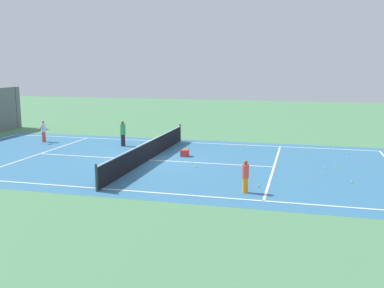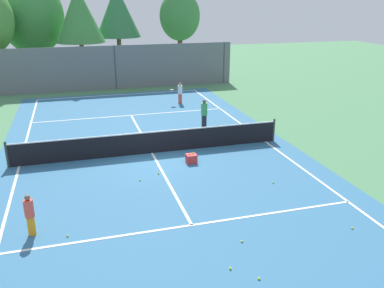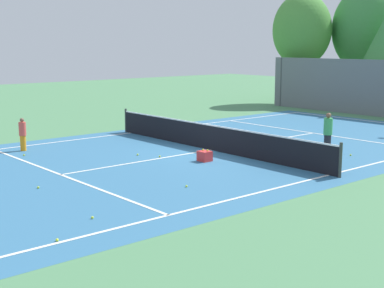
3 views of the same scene
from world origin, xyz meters
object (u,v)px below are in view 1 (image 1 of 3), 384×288
tennis_ball_0 (301,163)px  tennis_ball_12 (196,167)px  player_0 (123,133)px  tennis_ball_6 (124,143)px  tennis_ball_8 (324,168)px  player_2 (43,131)px  tennis_ball_7 (330,149)px  tennis_ball_5 (243,150)px  tennis_ball_10 (352,182)px  player_1 (245,176)px  tennis_ball_2 (133,148)px  tennis_ball_4 (258,186)px  tennis_ball_11 (306,150)px  tennis_ball_3 (192,163)px  tennis_ball_9 (336,166)px  ball_crate (185,153)px  tennis_ball_1 (348,153)px

tennis_ball_0 → tennis_ball_12: same height
player_0 → tennis_ball_6: (0.84, 0.29, -0.76)m
tennis_ball_8 → player_0: bearing=75.5°
player_2 → tennis_ball_7: 17.78m
tennis_ball_6 → tennis_ball_5: bearing=-93.4°
tennis_ball_10 → player_1: bearing=121.7°
player_2 → tennis_ball_12: (-4.43, -11.17, -0.68)m
tennis_ball_2 → tennis_ball_6: bearing=39.9°
tennis_ball_7 → tennis_ball_10: (-7.44, -0.50, 0.00)m
tennis_ball_4 → tennis_ball_11: (8.17, -1.91, 0.00)m
tennis_ball_6 → player_0: bearing=-161.1°
player_2 → tennis_ball_8: 17.44m
tennis_ball_10 → tennis_ball_6: bearing=64.3°
player_2 → tennis_ball_2: 6.49m
player_2 → tennis_ball_3: bearing=-108.7°
tennis_ball_0 → tennis_ball_4: size_ratio=1.00×
tennis_ball_9 → tennis_ball_2: bearing=80.5°
tennis_ball_3 → player_2: bearing=71.3°
tennis_ball_11 → player_2: bearing=93.8°
tennis_ball_6 → tennis_ball_8: 12.51m
tennis_ball_6 → tennis_ball_12: bearing=-131.0°
player_0 → tennis_ball_4: player_0 is taller
tennis_ball_9 → tennis_ball_10: size_ratio=1.00×
tennis_ball_8 → player_1: bearing=147.6°
tennis_ball_2 → tennis_ball_4: (-6.39, -7.99, 0.00)m
player_1 → tennis_ball_5: 8.46m
tennis_ball_11 → tennis_ball_12: size_ratio=1.00×
tennis_ball_9 → tennis_ball_8: bearing=133.2°
player_0 → tennis_ball_6: bearing=18.9°
player_0 → player_2: 5.53m
player_0 → tennis_ball_10: bearing=-113.1°
ball_crate → tennis_ball_7: ball_crate is taller
player_1 → tennis_ball_8: player_1 is taller
player_0 → tennis_ball_11: (1.20, -10.80, -0.76)m
player_2 → tennis_ball_5: (0.29, -12.76, -0.68)m
tennis_ball_0 → player_2: bearing=81.7°
player_2 → tennis_ball_5: 12.78m
tennis_ball_8 → tennis_ball_9: (0.53, -0.57, 0.00)m
tennis_ball_1 → tennis_ball_8: bearing=160.6°
tennis_ball_1 → tennis_ball_5: size_ratio=1.00×
tennis_ball_2 → tennis_ball_10: size_ratio=1.00×
tennis_ball_5 → tennis_ball_9: size_ratio=1.00×
tennis_ball_12 → player_1: bearing=-142.1°
player_0 → tennis_ball_10: 13.75m
tennis_ball_1 → tennis_ball_6: 13.32m
ball_crate → tennis_ball_4: ball_crate is taller
tennis_ball_9 → ball_crate: bearing=86.3°
ball_crate → tennis_ball_9: bearing=-93.7°
player_2 → tennis_ball_5: player_2 is taller
tennis_ball_4 → tennis_ball_6: size_ratio=1.00×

